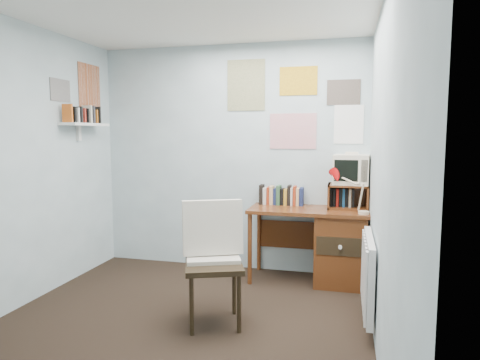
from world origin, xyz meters
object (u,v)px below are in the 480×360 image
at_px(desk_lamp, 364,195).
at_px(tv_riser, 348,196).
at_px(crt_tv, 351,168).
at_px(radiator, 368,274).
at_px(wall_shelf, 85,124).
at_px(desk_chair, 214,266).
at_px(desk, 335,244).

bearing_deg(desk_lamp, tv_riser, 133.21).
xyz_separation_m(crt_tv, radiator, (0.14, -1.06, -0.76)).
relative_size(crt_tv, radiator, 0.44).
xyz_separation_m(tv_riser, crt_tv, (0.03, 0.02, 0.29)).
distance_m(desk_lamp, wall_shelf, 2.93).
relative_size(desk_chair, tv_riser, 2.39).
bearing_deg(crt_tv, tv_riser, -140.21).
distance_m(desk, crt_tv, 0.79).
bearing_deg(desk_chair, tv_riser, 31.24).
height_order(desk_lamp, tv_riser, desk_lamp).
bearing_deg(desk, tv_riser, 42.96).
relative_size(tv_riser, crt_tv, 1.15).
bearing_deg(tv_riser, radiator, -80.72).
relative_size(desk, wall_shelf, 1.94).
height_order(desk, tv_riser, tv_riser).
distance_m(desk, tv_riser, 0.51).
bearing_deg(tv_riser, desk_chair, -127.74).
height_order(crt_tv, radiator, crt_tv).
bearing_deg(desk, wall_shelf, -171.60).
height_order(radiator, wall_shelf, wall_shelf).
distance_m(desk_lamp, crt_tv, 0.39).
distance_m(desk, desk_chair, 1.51).
bearing_deg(crt_tv, radiator, -78.12).
xyz_separation_m(desk_lamp, wall_shelf, (-2.84, -0.21, 0.67)).
height_order(desk, wall_shelf, wall_shelf).
bearing_deg(desk_lamp, crt_tv, 127.12).
bearing_deg(crt_tv, desk, -134.09).
relative_size(desk_chair, crt_tv, 2.74).
xyz_separation_m(desk, desk_lamp, (0.27, -0.17, 0.54)).
relative_size(desk, tv_riser, 3.00).
height_order(desk, radiator, desk).
bearing_deg(desk_lamp, desk_chair, -123.50).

